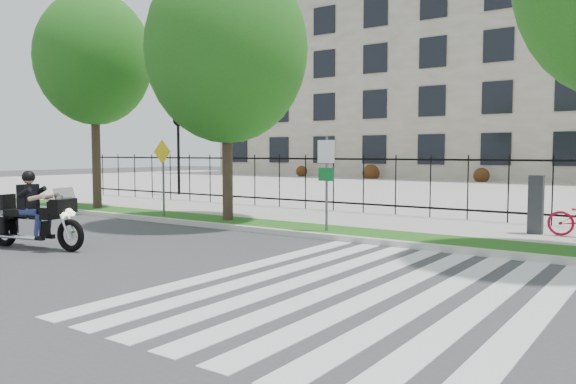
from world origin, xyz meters
The scene contains 14 objects.
ground centered at (0.00, 0.00, 0.00)m, with size 120.00×120.00×0.00m, color #3A3A3D.
curb centered at (0.00, 4.10, 0.07)m, with size 60.00×0.20×0.15m, color beige.
grass_verge centered at (0.00, 4.95, 0.07)m, with size 60.00×1.50×0.15m, color #1B5014.
sidewalk centered at (0.00, 7.45, 0.07)m, with size 60.00×3.50×0.15m, color #A7A39C.
plaza centered at (0.00, 25.00, 0.05)m, with size 80.00×34.00×0.10m, color #A7A39C.
crosswalk_stripes centered at (4.83, 0.00, 0.01)m, with size 5.70×8.00×0.01m, color silver, non-canonical shape.
iron_fence centered at (0.00, 9.20, 1.15)m, with size 30.00×0.06×2.00m, color black, non-canonical shape.
office_building centered at (0.00, 44.92, 9.97)m, with size 60.00×21.90×20.15m.
lamp_post_left centered at (-12.00, 12.00, 3.21)m, with size 1.06×0.70×4.25m.
street_tree_0 centered at (-9.00, 4.95, 5.68)m, with size 4.25×4.25×8.00m.
street_tree_1 centered at (-2.47, 4.95, 5.34)m, with size 4.94×4.94×8.04m.
sign_pole_regulatory centered at (1.32, 4.58, 1.74)m, with size 0.50×0.09×2.50m.
sign_pole_warning centered at (-4.96, 4.58, 1.74)m, with size 0.78×0.09×2.49m.
motorcycle_rider centered at (-3.18, -0.94, 0.72)m, with size 2.78×1.15×2.17m.
Camera 1 is at (9.04, -8.07, 2.22)m, focal length 35.00 mm.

